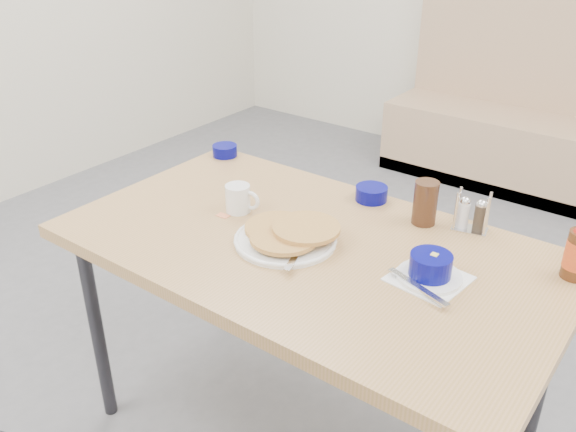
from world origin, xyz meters
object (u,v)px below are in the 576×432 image
Objects in this scene: grits_setting at (430,269)px; pancake_plate at (287,235)px; creamer_bowl at (225,151)px; butter_bowl at (371,194)px; amber_tumbler at (425,203)px; booth_bench at (548,133)px; coffee_mug at (239,198)px; dining_table at (309,261)px; condiment_caddy at (471,217)px.

pancake_plate is at bearing -171.16° from grits_setting.
creamer_bowl is 0.90× the size of butter_bowl.
amber_tumbler is (0.83, -0.04, 0.05)m from creamer_bowl.
coffee_mug is (-0.28, -2.51, 0.45)m from booth_bench.
amber_tumbler is (0.20, -0.04, 0.04)m from butter_bowl.
dining_table is 0.49m from condiment_caddy.
grits_setting is at bearing 0.07° from coffee_mug.
grits_setting is 0.31m from condiment_caddy.
coffee_mug reaches higher than butter_bowl.
coffee_mug is 1.09× the size of butter_bowl.
grits_setting is 1.02m from creamer_bowl.
amber_tumbler reaches higher than condiment_caddy.
grits_setting is at bearing -61.56° from amber_tumbler.
butter_bowl is 0.77× the size of amber_tumbler.
pancake_plate is 2.16× the size of amber_tumbler.
dining_table is 12.61× the size of coffee_mug.
dining_table is at bearing -124.54° from amber_tumbler.
creamer_bowl is (-0.57, 0.37, -0.00)m from pancake_plate.
amber_tumbler is (0.20, -2.24, 0.48)m from booth_bench.
creamer_bowl is at bearing -105.90° from booth_bench.
condiment_caddy is (0.13, 0.04, -0.02)m from amber_tumbler.
booth_bench is 2.56m from dining_table.
pancake_plate is 2.82× the size of butter_bowl.
dining_table is 10.53× the size of amber_tumbler.
grits_setting is 0.47m from butter_bowl.
dining_table is 0.38m from amber_tumbler.
amber_tumbler reaches higher than butter_bowl.
butter_bowl is (-0.35, 0.31, -0.01)m from grits_setting.
amber_tumbler reaches higher than grits_setting.
grits_setting is (0.63, 0.00, -0.01)m from coffee_mug.
butter_bowl is (0.05, 0.37, 0.00)m from pancake_plate.
butter_bowl is at bearing 81.90° from pancake_plate.
booth_bench is 2.32m from creamer_bowl.
pancake_plate is 0.42m from amber_tumbler.
booth_bench is 6.62× the size of pancake_plate.
amber_tumbler reaches higher than creamer_bowl.
dining_table is at bearing -90.00° from booth_bench.
coffee_mug is 0.93× the size of condiment_caddy.
booth_bench reaches higher than condiment_caddy.
butter_bowl reaches higher than creamer_bowl.
creamer_bowl is (-0.62, -2.19, 0.43)m from booth_bench.
booth_bench is at bearing 86.86° from condiment_caddy.
grits_setting is at bearing 8.84° from pancake_plate.
condiment_caddy is (-0.02, 0.31, 0.01)m from grits_setting.
amber_tumbler is at bearing 55.46° from dining_table.
creamer_bowl is 0.77× the size of condiment_caddy.
dining_table is 11.69× the size of condiment_caddy.
dining_table is 4.88× the size of pancake_plate.
pancake_plate is 3.13× the size of creamer_bowl.
booth_bench reaches higher than pancake_plate.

